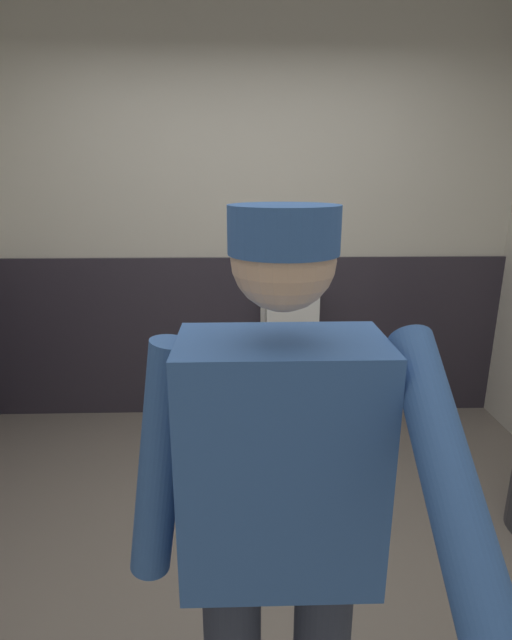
% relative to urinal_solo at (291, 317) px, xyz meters
% --- Properties ---
extents(ground_plane, '(4.28, 4.03, 0.04)m').
position_rel_urinal_solo_xyz_m(ground_plane, '(-0.33, -1.56, -0.80)').
color(ground_plane, slate).
extents(wall_back, '(4.28, 0.12, 2.77)m').
position_rel_urinal_solo_xyz_m(wall_back, '(-0.33, 0.22, 0.61)').
color(wall_back, beige).
rests_on(wall_back, ground_plane).
extents(wainscot_band_back, '(3.68, 0.03, 1.16)m').
position_rel_urinal_solo_xyz_m(wainscot_band_back, '(-0.33, 0.14, -0.19)').
color(wainscot_band_back, '#2D2833').
rests_on(wainscot_band_back, ground_plane).
extents(urinal_solo, '(0.40, 0.34, 1.24)m').
position_rel_urinal_solo_xyz_m(urinal_solo, '(0.00, 0.00, 0.00)').
color(urinal_solo, white).
rests_on(urinal_solo, ground_plane).
extents(person, '(0.64, 0.60, 1.65)m').
position_rel_urinal_solo_xyz_m(person, '(-0.25, -2.27, 0.19)').
color(person, '#2D3342').
rests_on(person, ground_plane).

